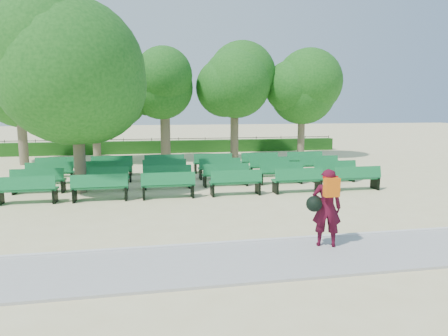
# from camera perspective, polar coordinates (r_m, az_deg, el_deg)

# --- Properties ---
(ground) EXTENTS (120.00, 120.00, 0.00)m
(ground) POSITION_cam_1_polar(r_m,az_deg,el_deg) (15.85, -6.11, -3.55)
(ground) COLOR beige
(paving) EXTENTS (30.00, 2.20, 0.06)m
(paving) POSITION_cam_1_polar(r_m,az_deg,el_deg) (8.79, -2.02, -13.54)
(paving) COLOR #A4A39F
(paving) RESTS_ON ground
(curb) EXTENTS (30.00, 0.12, 0.10)m
(curb) POSITION_cam_1_polar(r_m,az_deg,el_deg) (9.84, -3.06, -10.93)
(curb) COLOR silver
(curb) RESTS_ON ground
(hedge) EXTENTS (26.00, 0.70, 0.90)m
(hedge) POSITION_cam_1_polar(r_m,az_deg,el_deg) (29.61, -8.36, 3.02)
(hedge) COLOR #1A4C13
(hedge) RESTS_ON ground
(fence) EXTENTS (26.00, 0.10, 1.02)m
(fence) POSITION_cam_1_polar(r_m,az_deg,el_deg) (30.05, -8.37, 2.24)
(fence) COLOR black
(fence) RESTS_ON ground
(tree_line) EXTENTS (21.80, 6.80, 7.04)m
(tree_line) POSITION_cam_1_polar(r_m,az_deg,el_deg) (25.69, -7.95, 1.15)
(tree_line) COLOR #1D5C18
(tree_line) RESTS_ON ground
(bench_array) EXTENTS (2.00, 0.73, 1.24)m
(bench_array) POSITION_cam_1_polar(r_m,az_deg,el_deg) (17.83, -4.25, -1.81)
(bench_array) COLOR #136F35
(bench_array) RESTS_ON ground
(tree_among) EXTENTS (5.22, 5.22, 6.96)m
(tree_among) POSITION_cam_1_polar(r_m,az_deg,el_deg) (16.52, -20.51, 12.48)
(tree_among) COLOR brown
(tree_among) RESTS_ON ground
(person) EXTENTS (0.93, 0.65, 1.87)m
(person) POSITION_cam_1_polar(r_m,az_deg,el_deg) (9.77, 14.35, -5.36)
(person) COLOR #3F0919
(person) RESTS_ON ground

